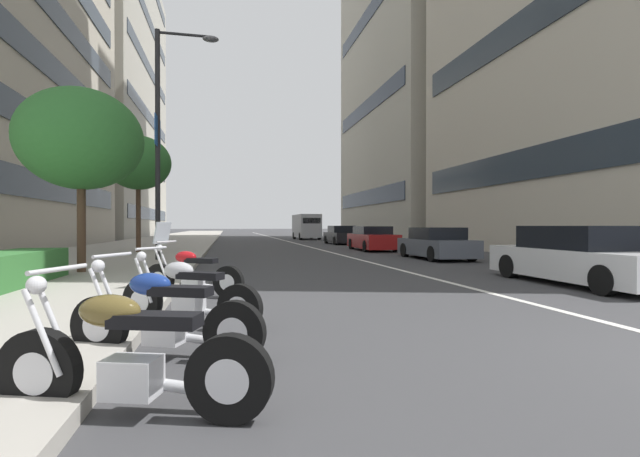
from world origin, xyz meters
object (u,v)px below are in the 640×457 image
at_px(motorcycle_second_in_row, 188,297).
at_px(car_following_behind, 581,257).
at_px(motorcycle_nearest_camera, 191,274).
at_px(street_tree_mid_sidewalk, 81,140).
at_px(car_lead_in_lane, 341,236).
at_px(delivery_van_ahead, 306,226).
at_px(motorcycle_under_tarp, 129,361).
at_px(street_lamp_with_banners, 166,123).
at_px(car_far_down_avenue, 436,244).
at_px(car_mid_block_traffic, 372,239).
at_px(motorcycle_by_sign_pole, 163,319).
at_px(street_tree_by_lamp_post, 138,163).

xyz_separation_m(motorcycle_second_in_row, car_following_behind, (2.56, -8.76, 0.24)).
bearing_deg(motorcycle_nearest_camera, street_tree_mid_sidewalk, -21.30).
relative_size(car_lead_in_lane, delivery_van_ahead, 0.84).
height_order(motorcycle_under_tarp, street_lamp_with_banners, street_lamp_with_banners).
height_order(car_lead_in_lane, delivery_van_ahead, delivery_van_ahead).
bearing_deg(motorcycle_second_in_row, motorcycle_nearest_camera, -54.90).
bearing_deg(motorcycle_nearest_camera, car_far_down_avenue, -109.73).
distance_m(car_following_behind, car_mid_block_traffic, 14.67).
xyz_separation_m(street_lamp_with_banners, street_tree_mid_sidewalk, (-4.05, 1.67, -1.46)).
relative_size(motorcycle_under_tarp, car_following_behind, 0.43).
xyz_separation_m(motorcycle_by_sign_pole, motorcycle_second_in_row, (1.46, -0.12, -0.00)).
height_order(motorcycle_second_in_row, delivery_van_ahead, delivery_van_ahead).
xyz_separation_m(car_following_behind, delivery_van_ahead, (35.43, 0.21, 0.71)).
bearing_deg(street_tree_by_lamp_post, street_tree_mid_sidewalk, -178.23).
bearing_deg(motorcycle_second_in_row, car_mid_block_traffic, -84.74).
height_order(motorcycle_second_in_row, motorcycle_nearest_camera, motorcycle_nearest_camera).
height_order(car_mid_block_traffic, street_lamp_with_banners, street_lamp_with_banners).
relative_size(motorcycle_by_sign_pole, motorcycle_nearest_camera, 1.05).
xyz_separation_m(car_far_down_avenue, street_tree_by_lamp_post, (5.28, 12.75, 3.77)).
bearing_deg(street_tree_mid_sidewalk, motorcycle_second_in_row, -153.34).
distance_m(motorcycle_by_sign_pole, street_tree_by_lamp_post, 18.14).
height_order(motorcycle_second_in_row, street_tree_by_lamp_post, street_tree_by_lamp_post).
bearing_deg(motorcycle_second_in_row, car_lead_in_lane, -77.52).
xyz_separation_m(motorcycle_under_tarp, street_tree_mid_sidewalk, (9.49, 3.16, 3.31)).
height_order(car_lead_in_lane, street_tree_mid_sidewalk, street_tree_mid_sidewalk).
distance_m(car_mid_block_traffic, street_tree_by_lamp_post, 12.83).
xyz_separation_m(car_lead_in_lane, street_tree_by_lamp_post, (-10.03, 12.67, 3.74)).
relative_size(car_lead_in_lane, street_tree_mid_sidewalk, 0.91).
bearing_deg(street_lamp_with_banners, car_following_behind, -127.87).
bearing_deg(delivery_van_ahead, motorcycle_nearest_camera, 164.92).
distance_m(motorcycle_second_in_row, car_mid_block_traffic, 19.26).
height_order(motorcycle_second_in_row, car_far_down_avenue, car_far_down_avenue).
relative_size(car_following_behind, street_tree_mid_sidewalk, 0.95).
height_order(motorcycle_by_sign_pole, street_tree_by_lamp_post, street_tree_by_lamp_post).
bearing_deg(car_far_down_avenue, street_tree_by_lamp_post, 68.53).
bearing_deg(motorcycle_under_tarp, motorcycle_second_in_row, -74.99).
xyz_separation_m(motorcycle_nearest_camera, street_lamp_with_banners, (7.97, 1.49, 4.75)).
bearing_deg(motorcycle_nearest_camera, delivery_van_ahead, -74.02).
bearing_deg(motorcycle_nearest_camera, motorcycle_second_in_row, 123.19).
xyz_separation_m(motorcycle_under_tarp, street_lamp_with_banners, (13.53, 1.49, 4.77)).
relative_size(car_mid_block_traffic, street_tree_mid_sidewalk, 0.95).
height_order(car_following_behind, street_tree_mid_sidewalk, street_tree_mid_sidewalk).
bearing_deg(motorcycle_by_sign_pole, motorcycle_second_in_row, -71.42).
bearing_deg(car_following_behind, delivery_van_ahead, 1.69).
height_order(motorcycle_under_tarp, delivery_van_ahead, delivery_van_ahead).
bearing_deg(car_far_down_avenue, street_lamp_with_banners, 90.77).
distance_m(motorcycle_second_in_row, street_tree_by_lamp_post, 16.78).
bearing_deg(car_lead_in_lane, delivery_van_ahead, 2.40).
relative_size(car_mid_block_traffic, car_lead_in_lane, 1.05).
relative_size(motorcycle_under_tarp, street_tree_mid_sidewalk, 0.41).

